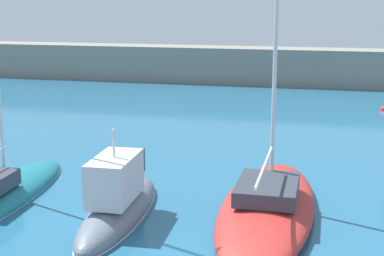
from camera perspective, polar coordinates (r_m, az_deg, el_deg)
breakwater_seawall at (r=47.31m, az=11.38°, el=5.94°), size 108.00×3.06×2.93m
motorboat_slate_second at (r=18.70m, az=-7.31°, el=-7.53°), size 1.88×6.65×3.44m
sailboat_red_third at (r=18.90m, az=7.50°, el=-7.48°), size 3.03×9.81×19.38m
mooring_buoy_red at (r=38.09m, az=18.53°, el=1.67°), size 0.60×0.60×0.60m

